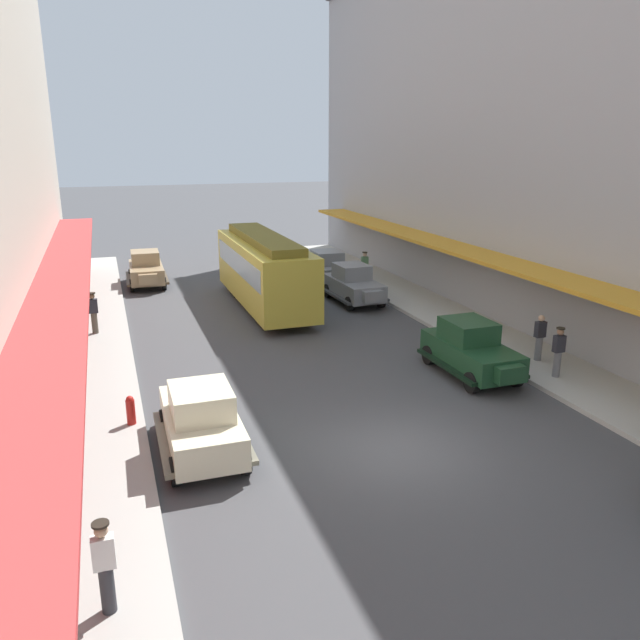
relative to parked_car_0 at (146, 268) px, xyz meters
The scene contains 15 objects.
ground_plane 21.85m from the parked_car_0, 77.77° to the right, with size 200.00×200.00×0.00m, color #424244.
sidewalk_left 21.55m from the parked_car_0, 97.67° to the right, with size 3.00×60.00×0.15m, color #A8A59E.
sidewalk_right 24.56m from the parked_car_0, 60.39° to the right, with size 3.00×60.00×0.15m, color #A8A59E.
parked_car_0 is the anchor object (origin of this frame).
parked_car_2 11.62m from the parked_car_0, 37.61° to the right, with size 2.26×4.30×1.84m.
parked_car_3 19.88m from the parked_car_0, 90.30° to the right, with size 2.18×4.27×1.84m.
parked_car_4 9.75m from the parked_car_0, 16.59° to the right, with size 2.25×4.30×1.84m.
parked_car_5 19.67m from the parked_car_0, 61.92° to the right, with size 2.15×4.27×1.84m.
streetcar 8.35m from the parked_car_0, 53.78° to the right, with size 2.54×9.61×3.46m.
fire_hydrant 17.97m from the parked_car_0, 95.51° to the right, with size 0.24×0.24×0.82m.
pedestrian_0 25.20m from the parked_car_0, 95.57° to the right, with size 0.36×0.28×1.67m.
pedestrian_1 21.08m from the parked_car_0, 55.03° to the right, with size 0.36×0.24×1.64m.
pedestrian_2 22.10m from the parked_car_0, 58.26° to the right, with size 0.36×0.28×1.67m.
pedestrian_3 9.20m from the parked_car_0, 106.77° to the right, with size 0.36×0.28×1.67m.
pedestrian_4 11.83m from the parked_car_0, 18.95° to the right, with size 0.36×0.28×1.67m.
Camera 1 is at (-6.59, -12.92, 7.64)m, focal length 34.88 mm.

